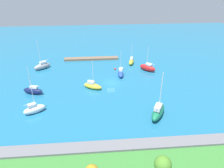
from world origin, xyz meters
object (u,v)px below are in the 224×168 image
object	(u,v)px
sailboat_yellow_east_end	(131,61)
sailboat_white_far_south	(34,109)
pier_dock	(91,59)
sailboat_blue_west_end	(121,73)
mooring_buoy_red	(115,69)
park_tree_midwest	(163,165)
sailboat_red_along_channel	(148,68)
sailboat_gray_far_north	(42,66)
sailboat_yellow_lone_north	(93,86)
sailboat_navy_off_beacon	(33,91)
sailboat_green_outer_mooring	(158,111)
mooring_buoy_white	(122,68)

from	to	relation	value
sailboat_yellow_east_end	sailboat_white_far_south	bearing A→B (deg)	-25.85
sailboat_yellow_east_end	sailboat_white_far_south	size ratio (longest dim) A/B	0.82
pier_dock	sailboat_yellow_east_end	world-z (taller)	sailboat_yellow_east_end
sailboat_blue_west_end	mooring_buoy_red	size ratio (longest dim) A/B	13.24
sailboat_blue_west_end	pier_dock	bearing A→B (deg)	-144.24
mooring_buoy_red	park_tree_midwest	bearing A→B (deg)	93.31
park_tree_midwest	sailboat_red_along_channel	size ratio (longest dim) A/B	0.62
park_tree_midwest	mooring_buoy_red	xyz separation A→B (m)	(2.60, -44.94, -4.35)
park_tree_midwest	sailboat_red_along_channel	bearing A→B (deg)	-100.84
sailboat_blue_west_end	sailboat_gray_far_north	xyz separation A→B (m)	(26.25, -7.69, 0.19)
sailboat_gray_far_north	sailboat_yellow_lone_north	xyz separation A→B (m)	(-17.22, 15.43, -0.19)
sailboat_red_along_channel	mooring_buoy_red	xyz separation A→B (m)	(10.83, -1.92, -0.88)
sailboat_yellow_east_end	sailboat_yellow_lone_north	world-z (taller)	sailboat_yellow_lone_north
sailboat_yellow_east_end	sailboat_gray_far_north	xyz separation A→B (m)	(31.37, 1.84, 0.14)
park_tree_midwest	sailboat_navy_off_beacon	bearing A→B (deg)	-49.04
sailboat_blue_west_end	mooring_buoy_red	xyz separation A→B (m)	(1.28, -4.98, -0.63)
sailboat_green_outer_mooring	sailboat_yellow_lone_north	xyz separation A→B (m)	(15.01, -14.47, -0.39)
park_tree_midwest	sailboat_yellow_lone_north	xyz separation A→B (m)	(10.34, -32.21, -3.72)
park_tree_midwest	sailboat_blue_west_end	bearing A→B (deg)	-88.12
sailboat_yellow_lone_north	pier_dock	bearing A→B (deg)	118.92
pier_dock	mooring_buoy_white	xyz separation A→B (m)	(-10.56, 10.13, 0.02)
sailboat_navy_off_beacon	sailboat_white_far_south	size ratio (longest dim) A/B	0.88
sailboat_white_far_south	mooring_buoy_red	xyz separation A→B (m)	(-21.49, -23.45, -0.79)
sailboat_gray_far_north	mooring_buoy_red	size ratio (longest dim) A/B	16.39
pier_dock	mooring_buoy_red	size ratio (longest dim) A/B	32.78
pier_dock	park_tree_midwest	xyz separation A→B (m)	(-10.73, 55.14, 4.27)
pier_dock	sailboat_yellow_lone_north	bearing A→B (deg)	90.99
sailboat_blue_west_end	sailboat_gray_far_north	world-z (taller)	sailboat_gray_far_north
sailboat_yellow_east_end	sailboat_white_far_south	distance (m)	39.52
sailboat_green_outer_mooring	sailboat_navy_off_beacon	size ratio (longest dim) A/B	1.34
pier_dock	park_tree_midwest	world-z (taller)	park_tree_midwest
sailboat_blue_west_end	mooring_buoy_red	distance (m)	5.18
sailboat_navy_off_beacon	sailboat_white_far_south	bearing A→B (deg)	122.13
sailboat_navy_off_beacon	mooring_buoy_red	world-z (taller)	sailboat_navy_off_beacon
pier_dock	sailboat_white_far_south	distance (m)	36.21
sailboat_red_along_channel	mooring_buoy_white	size ratio (longest dim) A/B	10.25
park_tree_midwest	mooring_buoy_white	bearing A→B (deg)	-89.77
sailboat_white_far_south	mooring_buoy_white	distance (m)	33.54
sailboat_yellow_east_end	sailboat_yellow_lone_north	distance (m)	22.32
sailboat_yellow_east_end	sailboat_green_outer_mooring	size ratio (longest dim) A/B	0.70
sailboat_gray_far_north	sailboat_yellow_lone_north	world-z (taller)	sailboat_gray_far_north
sailboat_navy_off_beacon	mooring_buoy_red	bearing A→B (deg)	-132.18
sailboat_white_far_south	sailboat_red_along_channel	bearing A→B (deg)	4.85
sailboat_navy_off_beacon	mooring_buoy_white	distance (m)	30.07
sailboat_gray_far_north	park_tree_midwest	bearing A→B (deg)	80.96
sailboat_yellow_east_end	sailboat_gray_far_north	size ratio (longest dim) A/B	0.76
sailboat_red_along_channel	sailboat_yellow_lone_north	bearing A→B (deg)	72.51
sailboat_gray_far_north	mooring_buoy_red	distance (m)	25.12
sailboat_red_along_channel	sailboat_white_far_south	distance (m)	38.83
sailboat_yellow_east_end	sailboat_yellow_lone_north	xyz separation A→B (m)	(14.15, 17.27, -0.05)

